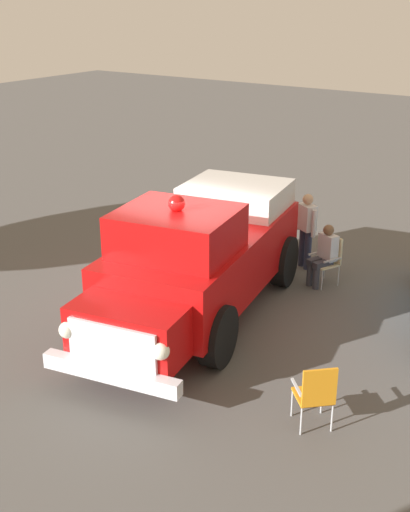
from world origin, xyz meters
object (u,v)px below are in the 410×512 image
(lawn_chair_by_car, at_px, (316,392))
(lawn_chair_near_truck, at_px, (329,257))
(vintage_fire_truck, at_px, (200,256))
(spectator_seated, at_px, (324,253))
(spectator_standing, at_px, (306,226))

(lawn_chair_by_car, bearing_deg, lawn_chair_near_truck, 112.43)
(vintage_fire_truck, bearing_deg, spectator_seated, 63.29)
(vintage_fire_truck, height_order, lawn_chair_by_car, vintage_fire_truck)
(vintage_fire_truck, height_order, spectator_standing, vintage_fire_truck)
(spectator_seated, relative_size, spectator_standing, 0.77)
(vintage_fire_truck, relative_size, lawn_chair_by_car, 6.12)
(lawn_chair_near_truck, bearing_deg, vintage_fire_truck, -116.67)
(spectator_seated, bearing_deg, lawn_chair_near_truck, 64.26)
(lawn_chair_near_truck, height_order, lawn_chair_by_car, same)
(spectator_standing, bearing_deg, vintage_fire_truck, -100.22)
(lawn_chair_by_car, height_order, spectator_seated, spectator_seated)
(lawn_chair_by_car, bearing_deg, spectator_seated, 113.56)
(lawn_chair_near_truck, xyz_separation_m, spectator_seated, (-0.06, -0.12, 0.11))
(lawn_chair_near_truck, bearing_deg, spectator_standing, 146.79)
(vintage_fire_truck, xyz_separation_m, spectator_seated, (1.30, 2.59, -0.50))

